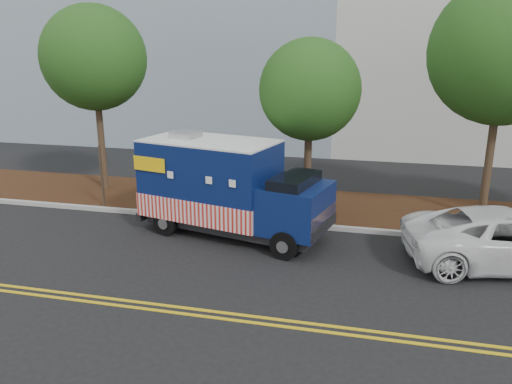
# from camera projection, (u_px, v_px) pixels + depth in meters

# --- Properties ---
(ground) EXTENTS (120.00, 120.00, 0.00)m
(ground) POSITION_uv_depth(u_px,v_px,m) (231.00, 237.00, 15.60)
(ground) COLOR black
(ground) RESTS_ON ground
(curb) EXTENTS (120.00, 0.18, 0.15)m
(curb) POSITION_uv_depth(u_px,v_px,m) (243.00, 220.00, 16.88)
(curb) COLOR #9E9E99
(curb) RESTS_ON ground
(mulch_strip) EXTENTS (120.00, 4.00, 0.15)m
(mulch_strip) POSITION_uv_depth(u_px,v_px,m) (257.00, 202.00, 18.84)
(mulch_strip) COLOR black
(mulch_strip) RESTS_ON ground
(centerline_near) EXTENTS (120.00, 0.10, 0.01)m
(centerline_near) POSITION_uv_depth(u_px,v_px,m) (177.00, 307.00, 11.45)
(centerline_near) COLOR gold
(centerline_near) RESTS_ON ground
(centerline_far) EXTENTS (120.00, 0.10, 0.01)m
(centerline_far) POSITION_uv_depth(u_px,v_px,m) (173.00, 312.00, 11.21)
(centerline_far) COLOR gold
(centerline_far) RESTS_ON ground
(tree_a) EXTENTS (4.00, 4.00, 7.31)m
(tree_a) POSITION_uv_depth(u_px,v_px,m) (94.00, 58.00, 19.04)
(tree_a) COLOR #38281C
(tree_a) RESTS_ON ground
(tree_b) EXTENTS (3.39, 3.39, 6.05)m
(tree_b) POSITION_uv_depth(u_px,v_px,m) (310.00, 90.00, 16.54)
(tree_b) COLOR #38281C
(tree_b) RESTS_ON ground
(tree_c) EXTENTS (4.62, 4.62, 7.90)m
(tree_c) POSITION_uv_depth(u_px,v_px,m) (504.00, 52.00, 15.56)
(tree_c) COLOR #38281C
(tree_c) RESTS_ON ground
(sign_post) EXTENTS (0.06, 0.06, 2.40)m
(sign_post) POSITION_uv_depth(u_px,v_px,m) (102.00, 178.00, 17.87)
(sign_post) COLOR #473828
(sign_post) RESTS_ON ground
(food_truck) EXTENTS (6.36, 3.54, 3.18)m
(food_truck) POSITION_uv_depth(u_px,v_px,m) (225.00, 190.00, 15.57)
(food_truck) COLOR black
(food_truck) RESTS_ON ground
(white_car) EXTENTS (5.96, 3.55, 1.55)m
(white_car) POSITION_uv_depth(u_px,v_px,m) (511.00, 239.00, 13.41)
(white_car) COLOR silver
(white_car) RESTS_ON ground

